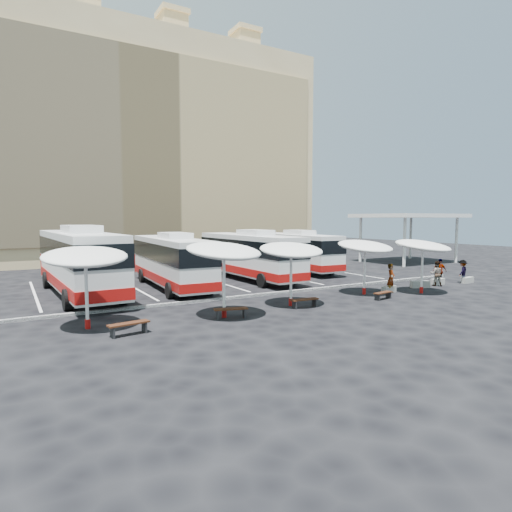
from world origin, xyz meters
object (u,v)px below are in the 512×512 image
bus_1 (171,259)px  wood_bench_3 (383,294)px  sunshade_1 (224,251)px  wood_bench_2 (305,301)px  passenger_1 (437,274)px  conc_bench_3 (467,280)px  bus_0 (79,259)px  passenger_2 (440,271)px  sunshade_4 (423,246)px  conc_bench_2 (438,282)px  wood_bench_1 (231,311)px  bus_2 (249,254)px  wood_bench_0 (129,326)px  conc_bench_1 (420,284)px  bus_3 (293,250)px  passenger_0 (391,278)px  passenger_3 (462,272)px  conc_bench_0 (389,289)px  sunshade_0 (85,257)px  sunshade_2 (291,250)px  sunshade_3 (365,247)px

bus_1 → wood_bench_3: (9.24, -10.28, -1.60)m
bus_1 → sunshade_1: 9.83m
wood_bench_2 → passenger_1: size_ratio=0.91×
conc_bench_3 → bus_0: bearing=160.4°
passenger_2 → passenger_1: bearing=-125.3°
wood_bench_2 → bus_0: bearing=133.9°
sunshade_4 → conc_bench_2: sunshade_4 is taller
wood_bench_1 → passenger_1: bearing=5.1°
bus_2 → conc_bench_3: 16.24m
bus_1 → bus_2: size_ratio=0.99×
wood_bench_0 → conc_bench_1: wood_bench_0 is taller
bus_0 → wood_bench_3: (15.05, -10.48, -1.87)m
bus_3 → wood_bench_3: 14.33m
sunshade_4 → conc_bench_1: size_ratio=3.30×
passenger_1 → wood_bench_3: bearing=52.9°
bus_3 → passenger_1: 12.74m
passenger_0 → wood_bench_2: bearing=162.9°
conc_bench_2 → passenger_0: 5.55m
wood_bench_0 → passenger_3: size_ratio=1.01×
bus_2 → conc_bench_0: size_ratio=10.99×
sunshade_1 → wood_bench_0: sunshade_1 is taller
wood_bench_0 → passenger_0: 16.84m
bus_1 → passenger_2: size_ratio=6.75×
conc_bench_0 → wood_bench_2: bearing=-172.0°
sunshade_1 → sunshade_0: bearing=170.3°
bus_1 → passenger_1: (16.25, -8.59, -1.06)m
sunshade_2 → bus_3: bearing=54.5°
bus_1 → wood_bench_0: size_ratio=7.01×
conc_bench_3 → passenger_0: passenger_0 is taller
sunshade_0 → conc_bench_0: size_ratio=3.40×
bus_2 → passenger_1: bearing=-44.9°
conc_bench_2 → conc_bench_3: bearing=-10.7°
wood_bench_3 → passenger_2: (8.32, 2.45, 0.56)m
sunshade_1 → passenger_0: sunshade_1 is taller
sunshade_4 → wood_bench_1: (-13.51, -0.11, -2.60)m
bus_0 → wood_bench_2: size_ratio=8.66×
bus_3 → sunshade_4: (0.37, -13.55, 1.09)m
wood_bench_3 → passenger_0: size_ratio=0.78×
bus_0 → passenger_0: 19.45m
passenger_2 → sunshade_0: bearing=-153.2°
bus_2 → sunshade_4: bus_2 is taller
conc_bench_3 → bus_3: bearing=119.0°
passenger_1 → passenger_2: bearing=-110.7°
wood_bench_0 → sunshade_1: bearing=10.9°
sunshade_1 → sunshade_2: bearing=8.5°
sunshade_3 → wood_bench_2: bearing=-165.8°
conc_bench_1 → passenger_0: bearing=-172.6°
bus_3 → passenger_2: bus_3 is taller
bus_1 → conc_bench_0: 14.44m
sunshade_4 → wood_bench_0: bearing=-178.0°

